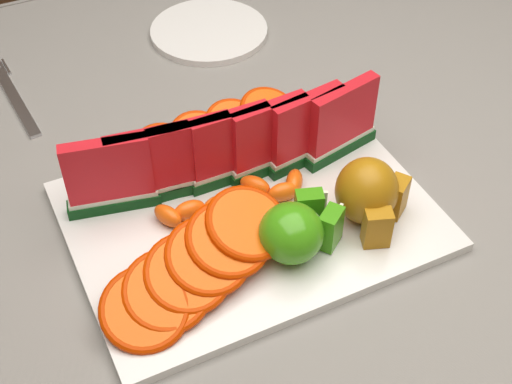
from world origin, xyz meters
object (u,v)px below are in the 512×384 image
(platter, at_px, (250,216))
(pear_cluster, at_px, (369,193))
(side_plate, at_px, (209,31))
(fork, at_px, (15,98))
(apple_cluster, at_px, (296,230))

(platter, xyz_separation_m, pear_cluster, (0.11, -0.06, 0.04))
(side_plate, xyz_separation_m, fork, (-0.31, -0.04, -0.00))
(apple_cluster, relative_size, fork, 0.53)
(pear_cluster, bearing_deg, side_plate, 90.17)
(side_plate, bearing_deg, fork, -173.37)
(apple_cluster, distance_m, side_plate, 0.47)
(apple_cluster, relative_size, side_plate, 0.48)
(apple_cluster, height_order, side_plate, apple_cluster)
(apple_cluster, relative_size, pear_cluster, 1.17)
(platter, height_order, side_plate, platter)
(pear_cluster, xyz_separation_m, side_plate, (-0.00, 0.45, -0.05))
(side_plate, bearing_deg, platter, -106.53)
(platter, height_order, apple_cluster, apple_cluster)
(apple_cluster, distance_m, pear_cluster, 0.10)
(pear_cluster, distance_m, side_plate, 0.45)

